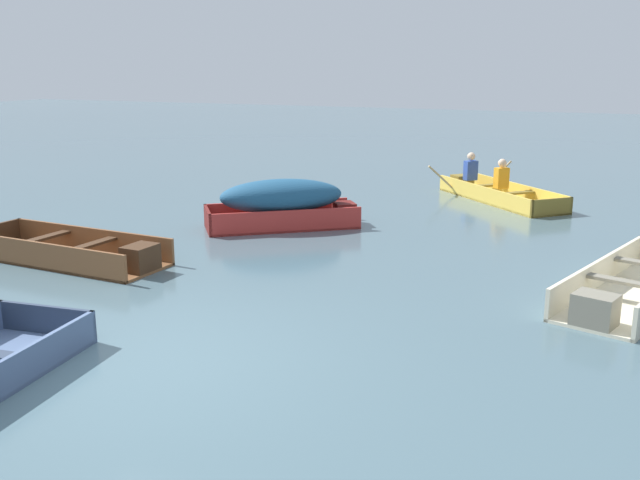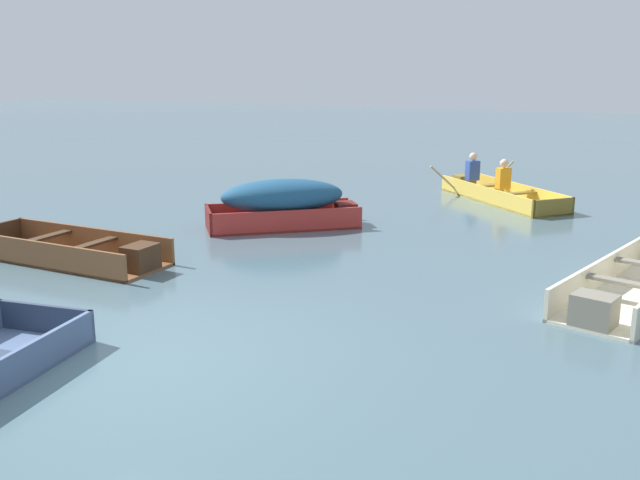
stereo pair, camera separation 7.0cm
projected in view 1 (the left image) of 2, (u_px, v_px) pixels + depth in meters
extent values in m
plane|color=#47606B|center=(135.00, 359.00, 7.14)|extent=(80.00, 80.00, 0.00)
cube|color=#273246|center=(46.00, 321.00, 7.68)|extent=(1.20, 0.19, 0.36)
cube|color=beige|center=(636.00, 294.00, 9.10)|extent=(1.96, 3.53, 0.04)
cube|color=beige|center=(600.00, 273.00, 9.35)|extent=(1.04, 3.25, 0.40)
cube|color=gray|center=(595.00, 309.00, 7.93)|extent=(0.54, 0.48, 0.36)
cube|color=gray|center=(626.00, 282.00, 8.65)|extent=(0.92, 0.42, 0.04)
cube|color=brown|center=(68.00, 260.00, 10.68)|extent=(3.21, 1.23, 0.04)
cube|color=brown|center=(91.00, 241.00, 11.07)|extent=(3.16, 0.22, 0.40)
cube|color=brown|center=(40.00, 256.00, 10.19)|extent=(3.16, 0.22, 0.40)
cube|color=#3F2716|center=(140.00, 258.00, 10.02)|extent=(0.38, 0.50, 0.36)
cube|color=#3F2716|center=(90.00, 245.00, 10.40)|extent=(0.21, 0.97, 0.04)
cube|color=#3F2716|center=(43.00, 238.00, 10.81)|extent=(0.21, 0.97, 0.04)
cube|color=#AD2D28|center=(282.00, 226.00, 12.86)|extent=(2.73, 2.40, 0.04)
cube|color=#AD2D28|center=(277.00, 211.00, 13.25)|extent=(2.17, 1.68, 0.40)
cube|color=#AD2D28|center=(287.00, 222.00, 12.39)|extent=(2.17, 1.68, 0.40)
cube|color=maroon|center=(208.00, 220.00, 12.51)|extent=(0.62, 0.79, 0.40)
cube|color=maroon|center=(344.00, 212.00, 13.09)|extent=(0.55, 0.56, 0.36)
cube|color=maroon|center=(304.00, 210.00, 12.89)|extent=(0.65, 0.78, 0.04)
cube|color=maroon|center=(259.00, 212.00, 12.70)|extent=(0.65, 0.78, 0.04)
ellipsoid|color=navy|center=(281.00, 196.00, 12.73)|extent=(2.31, 2.07, 0.60)
cube|color=#E5BC47|center=(500.00, 200.00, 15.27)|extent=(3.07, 3.08, 0.04)
cube|color=#E5BC47|center=(482.00, 195.00, 15.07)|extent=(2.42, 2.44, 0.35)
cube|color=#E5BC47|center=(518.00, 192.00, 15.40)|extent=(2.42, 2.44, 0.35)
cube|color=olive|center=(552.00, 208.00, 13.73)|extent=(0.72, 0.72, 0.35)
cube|color=olive|center=(462.00, 182.00, 16.60)|extent=(0.56, 0.56, 0.31)
cube|color=olive|center=(487.00, 185.00, 15.67)|extent=(0.73, 0.72, 0.04)
cube|color=olive|center=(515.00, 193.00, 14.76)|extent=(0.73, 0.72, 0.04)
cube|color=orange|center=(501.00, 178.00, 15.16)|extent=(0.33, 0.32, 0.44)
sphere|color=beige|center=(502.00, 163.00, 15.08)|extent=(0.18, 0.18, 0.18)
cube|color=#2D4CA5|center=(471.00, 170.00, 16.23)|extent=(0.33, 0.32, 0.44)
sphere|color=beige|center=(471.00, 156.00, 16.15)|extent=(0.18, 0.18, 0.18)
cylinder|color=tan|center=(440.00, 177.00, 15.98)|extent=(0.49, 0.48, 0.55)
cylinder|color=tan|center=(499.00, 173.00, 16.53)|extent=(0.49, 0.48, 0.55)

